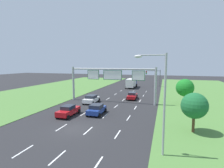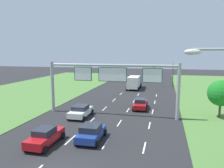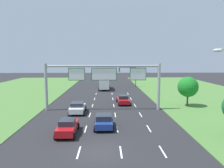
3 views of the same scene
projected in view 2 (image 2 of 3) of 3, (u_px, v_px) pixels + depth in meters
name	position (u px, v px, depth m)	size (l,w,h in m)	color
lane_dashes_inner_left	(70.00, 140.00, 20.71)	(0.14, 50.40, 0.01)	white
lane_dashes_inner_right	(106.00, 143.00, 19.88)	(0.14, 50.40, 0.01)	white
lane_dashes_slip	(144.00, 147.00, 19.05)	(0.14, 50.40, 0.01)	white
car_near_red	(140.00, 104.00, 32.10)	(2.21, 4.54, 1.48)	red
car_lead_silver	(81.00, 111.00, 27.92)	(2.27, 4.39, 1.54)	white
car_mid_lane	(91.00, 132.00, 20.46)	(2.20, 3.99, 1.55)	navy
car_far_ahead	(45.00, 136.00, 19.50)	(2.02, 4.34, 1.57)	red
box_truck	(134.00, 82.00, 49.49)	(2.71, 7.49, 2.91)	navy
sign_gantry	(112.00, 78.00, 28.12)	(17.24, 0.44, 7.00)	#9EA0A5
traffic_light_mast	(165.00, 71.00, 52.57)	(4.76, 0.49, 5.60)	#47494F
roadside_tree_mid	(221.00, 93.00, 27.23)	(3.26, 3.26, 4.82)	#513823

